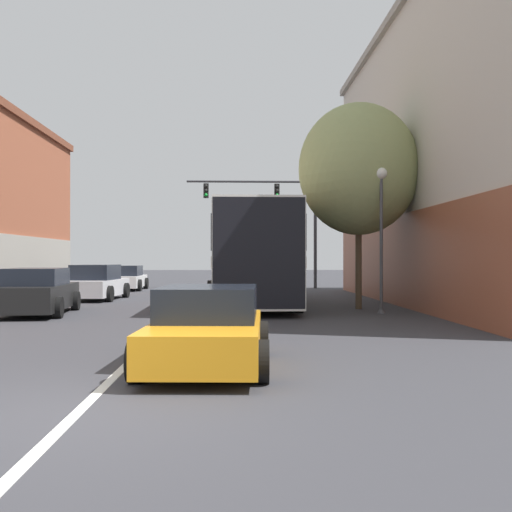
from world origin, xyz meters
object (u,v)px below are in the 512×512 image
hatchback_foreground (208,329)px  street_tree_near (358,169)px  parked_car_left_near (37,292)px  parked_car_left_mid (124,278)px  traffic_signal_gantry (277,208)px  parked_car_left_far (97,283)px  bus (251,252)px  street_lamp (381,220)px

hatchback_foreground → street_tree_near: (4.51, 10.42, 4.05)m
parked_car_left_near → street_tree_near: street_tree_near is taller
parked_car_left_mid → street_tree_near: 16.21m
street_tree_near → hatchback_foreground: bearing=-113.4°
parked_car_left_near → parked_car_left_mid: (0.01, 13.78, -0.04)m
parked_car_left_near → traffic_signal_gantry: bearing=-33.2°
parked_car_left_far → street_tree_near: 11.49m
hatchback_foreground → parked_car_left_near: size_ratio=0.88×
bus → parked_car_left_mid: 11.94m
hatchback_foreground → parked_car_left_near: (-5.48, 8.76, 0.08)m
bus → street_tree_near: (3.51, -2.18, 2.71)m
parked_car_left_mid → street_lamp: street_lamp is taller
bus → street_lamp: street_lamp is taller
street_lamp → street_tree_near: size_ratio=0.65×
parked_car_left_near → street_lamp: bearing=-94.8°
parked_car_left_near → traffic_signal_gantry: (8.23, 15.21, 3.85)m
street_lamp → parked_car_left_near: bearing=180.0°
street_lamp → street_tree_near: 2.47m
street_tree_near → bus: bearing=148.2°
parked_car_left_near → traffic_signal_gantry: 17.72m
hatchback_foreground → parked_car_left_near: parked_car_left_near is taller
hatchback_foreground → street_lamp: street_lamp is taller
parked_car_left_mid → street_tree_near: street_tree_near is taller
hatchback_foreground → parked_car_left_far: 15.98m
traffic_signal_gantry → hatchback_foreground: bearing=-96.5°
hatchback_foreground → traffic_signal_gantry: 24.44m
traffic_signal_gantry → street_lamp: 15.45m
parked_car_left_near → parked_car_left_mid: parked_car_left_near is taller
parked_car_left_far → street_lamp: (10.05, -6.36, 2.17)m
parked_car_left_mid → parked_car_left_far: 7.43m
bus → traffic_signal_gantry: (1.75, 11.37, 2.59)m
parked_car_left_near → street_tree_near: bearing=-85.3°
bus → traffic_signal_gantry: size_ratio=1.55×
hatchback_foreground → parked_car_left_near: bearing=34.9°
bus → parked_car_left_far: 6.80m
traffic_signal_gantry → street_lamp: (2.12, -15.22, -1.67)m
hatchback_foreground → street_tree_near: 12.06m
hatchback_foreground → parked_car_left_mid: parked_car_left_mid is taller
traffic_signal_gantry → street_tree_near: (1.76, -13.55, 0.12)m
bus → hatchback_foreground: 12.71m
bus → parked_car_left_mid: bus is taller
bus → parked_car_left_far: size_ratio=2.66×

